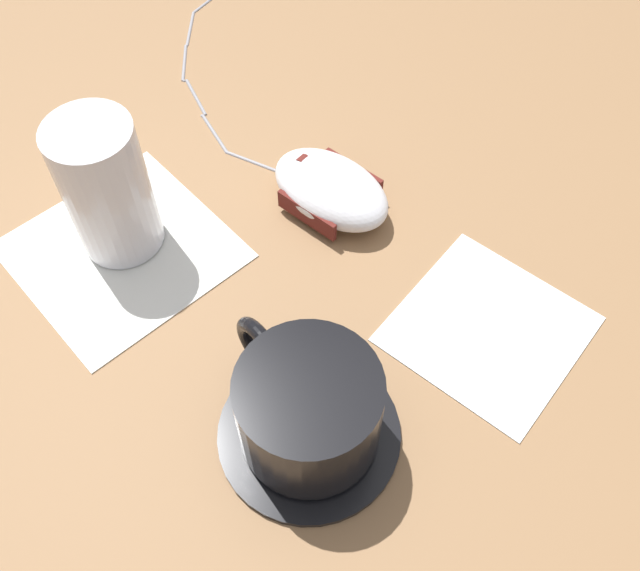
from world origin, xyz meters
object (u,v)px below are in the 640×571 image
at_px(saucer, 307,433).
at_px(computer_mouse, 331,189).
at_px(coffee_cup, 309,407).
at_px(drinking_glass, 107,189).

height_order(saucer, computer_mouse, computer_mouse).
height_order(saucer, coffee_cup, coffee_cup).
relative_size(coffee_cup, drinking_glass, 1.03).
relative_size(coffee_cup, computer_mouse, 0.96).
height_order(coffee_cup, computer_mouse, coffee_cup).
distance_m(coffee_cup, computer_mouse, 0.20).
height_order(coffee_cup, drinking_glass, drinking_glass).
bearing_deg(saucer, drinking_glass, -156.52).
xyz_separation_m(saucer, computer_mouse, (-0.19, 0.08, 0.01)).
xyz_separation_m(computer_mouse, drinking_glass, (-0.02, -0.17, 0.04)).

